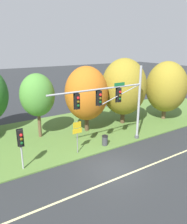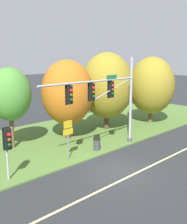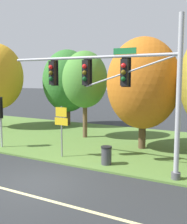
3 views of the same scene
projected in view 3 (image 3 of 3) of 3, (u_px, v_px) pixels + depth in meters
The scene contains 9 objects.
ground_plane at pixel (37, 182), 12.07m from camera, with size 160.00×160.00×0.00m, color #282B2D.
lane_stripe at pixel (17, 192), 11.02m from camera, with size 36.00×0.16×0.01m, color beige.
grass_verge at pixel (116, 142), 19.22m from camera, with size 48.00×11.50×0.10m, color #517533.
traffic_signal_mast at pixel (116, 81), 13.02m from camera, with size 9.17×0.49×7.00m.
route_sign_post at pixel (61, 124), 15.38m from camera, with size 0.85×0.08×2.81m.
tree_left_of_mast at pixel (68, 81), 25.46m from camera, with size 4.50×4.50×6.87m.
tree_behind_signpost at pixel (85, 80), 20.17m from camera, with size 3.27×3.27×6.27m.
tree_mid_verge at pixel (143, 83), 16.98m from camera, with size 4.43×4.43×6.79m.
trash_bin at pixel (106, 155), 14.17m from camera, with size 0.56×0.56×0.93m.
Camera 3 is at (7.76, -8.96, 4.49)m, focal length 45.00 mm.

